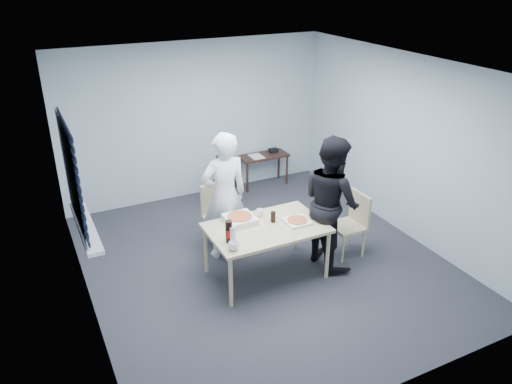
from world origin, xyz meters
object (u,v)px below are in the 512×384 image
stool (228,187)px  backpack (228,168)px  dining_table (266,231)px  side_table (264,159)px  mug_a (234,246)px  mug_b (260,213)px  person_white (224,196)px  soda_bottle (229,232)px  chair_right (353,220)px  person_black (331,202)px  chair_far (218,211)px

stool → backpack: size_ratio=1.13×
dining_table → side_table: dining_table is taller
dining_table → backpack: bearing=80.8°
mug_a → mug_b: (0.65, 0.61, -0.00)m
person_white → mug_b: (0.32, -0.41, -0.13)m
dining_table → person_white: bearing=110.8°
backpack → dining_table: bearing=-123.0°
stool → backpack: bearing=-90.0°
person_white → stool: bearing=-115.1°
dining_table → soda_bottle: size_ratio=5.28×
chair_right → mug_b: bearing=165.4°
chair_right → side_table: 2.60m
person_black → backpack: bearing=16.8°
dining_table → person_white: person_white is taller
person_black → mug_b: size_ratio=17.70×
mug_b → backpack: bearing=81.2°
stool → chair_far: bearing=-121.1°
chair_far → soda_bottle: 1.24m
person_black → mug_a: size_ratio=14.39×
dining_table → side_table: bearing=63.6°
chair_right → person_black: 0.55m
chair_far → mug_a: (-0.35, -1.33, 0.24)m
person_white → side_table: bearing=-129.6°
stool → soda_bottle: bearing=-113.0°
dining_table → chair_far: 1.05m
chair_far → person_black: (1.15, -1.08, 0.37)m
dining_table → stool: (0.31, 1.92, -0.25)m
dining_table → mug_b: (0.06, 0.29, 0.11)m
dining_table → mug_b: mug_b is taller
chair_far → person_black: size_ratio=0.50×
soda_bottle → stool: bearing=67.0°
person_white → side_table: 2.44m
mug_a → backpack: bearing=68.1°
chair_far → chair_right: (1.55, -1.05, 0.00)m
mug_b → soda_bottle: 0.76m
person_black → backpack: size_ratio=3.90×
person_white → mug_b: bearing=128.2°
side_table → chair_far: bearing=-134.4°
chair_far → person_black: 1.62m
dining_table → chair_far: size_ratio=1.63×
dining_table → mug_a: bearing=-151.5°
chair_right → mug_a: bearing=-171.6°
person_white → backpack: 1.35m
person_black → soda_bottle: (-1.47, -0.07, -0.04)m
chair_far → soda_bottle: bearing=-105.7°
chair_far → person_white: (-0.02, -0.31, 0.37)m
side_table → stool: size_ratio=1.70×
backpack → soda_bottle: 2.22m
chair_right → person_white: bearing=154.9°
side_table → person_black: bearing=-98.0°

